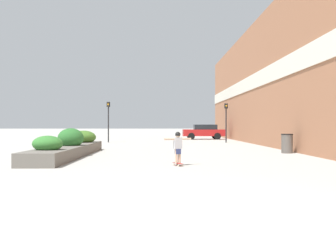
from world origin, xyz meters
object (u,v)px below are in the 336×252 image
(car_leftmost, at_px, (204,131))
(traffic_light_left, at_px, (108,115))
(car_center_left, at_px, (287,132))
(traffic_light_right, at_px, (226,116))
(skateboard, at_px, (178,164))
(trash_bin, at_px, (287,143))
(skateboarder, at_px, (178,144))

(car_leftmost, xyz_separation_m, traffic_light_left, (-9.35, -7.05, 1.60))
(car_center_left, bearing_deg, traffic_light_right, -45.54)
(skateboard, xyz_separation_m, trash_bin, (6.30, 6.22, 0.47))
(skateboarder, distance_m, traffic_light_right, 19.44)
(skateboard, relative_size, traffic_light_right, 0.19)
(trash_bin, relative_size, traffic_light_right, 0.31)
(trash_bin, relative_size, car_center_left, 0.25)
(car_center_left, bearing_deg, skateboarder, -26.41)
(car_center_left, distance_m, traffic_light_right, 11.51)
(skateboarder, bearing_deg, trash_bin, 22.38)
(skateboard, bearing_deg, traffic_light_left, 83.36)
(skateboard, height_order, car_leftmost, car_leftmost)
(car_leftmost, bearing_deg, trash_bin, -173.44)
(traffic_light_left, bearing_deg, traffic_light_right, -2.73)
(trash_bin, height_order, traffic_light_right, traffic_light_right)
(skateboarder, relative_size, traffic_light_right, 0.35)
(car_leftmost, distance_m, traffic_light_left, 11.82)
(traffic_light_left, bearing_deg, car_leftmost, 37.00)
(skateboarder, xyz_separation_m, traffic_light_right, (5.11, 18.69, 1.54))
(skateboard, distance_m, traffic_light_right, 19.51)
(car_center_left, height_order, traffic_light_left, traffic_light_left)
(skateboard, distance_m, traffic_light_left, 20.07)
(car_leftmost, relative_size, car_center_left, 1.06)
(skateboard, bearing_deg, traffic_light_right, 52.49)
(skateboard, bearing_deg, trash_bin, 22.38)
(car_center_left, xyz_separation_m, traffic_light_left, (-18.60, -7.49, 1.65))
(trash_bin, distance_m, car_leftmost, 20.16)
(skateboarder, relative_size, trash_bin, 1.12)
(car_center_left, xyz_separation_m, traffic_light_right, (-8.14, -7.99, 1.56))
(skateboard, xyz_separation_m, car_center_left, (13.25, 26.68, 0.73))
(skateboarder, bearing_deg, car_leftmost, 59.10)
(skateboard, xyz_separation_m, car_leftmost, (4.00, 26.24, 0.78))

